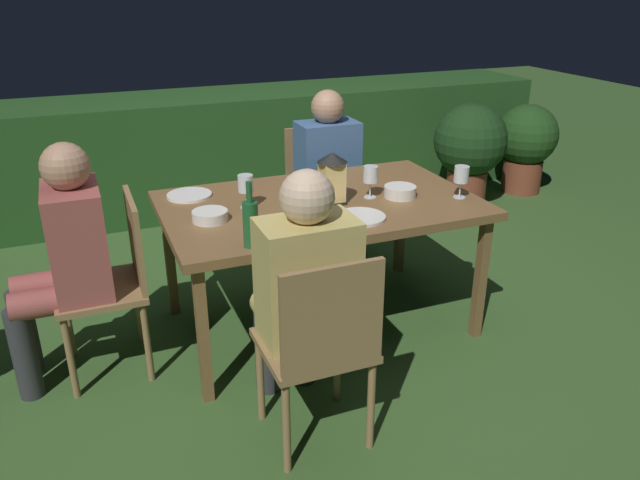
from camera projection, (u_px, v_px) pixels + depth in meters
ground_plane at (320, 323)px, 3.47m from camera, size 16.00×16.00×0.00m
dining_table at (320, 211)px, 3.21m from camera, size 1.60×1.00×0.73m
chair_head_near at (114, 278)px, 2.92m from camera, size 0.40×0.42×0.87m
person_in_rust at (65, 255)px, 2.79m from camera, size 0.48×0.38×1.15m
chair_side_right_b at (320, 186)px, 4.16m from camera, size 0.42×0.40×0.87m
person_in_blue at (331, 173)px, 3.94m from camera, size 0.38×0.47×1.15m
chair_side_left_a at (320, 344)px, 2.40m from camera, size 0.42×0.40×0.87m
person_in_mustard at (302, 287)px, 2.51m from camera, size 0.38×0.47×1.15m
lantern_centerpiece at (332, 175)px, 3.11m from camera, size 0.15×0.15×0.27m
green_bottle_on_table at (251, 223)px, 2.62m from camera, size 0.07×0.07×0.29m
wine_glass_a at (371, 176)px, 3.19m from camera, size 0.08×0.08×0.17m
wine_glass_b at (246, 185)px, 3.05m from camera, size 0.08×0.08×0.17m
wine_glass_c at (461, 176)px, 3.19m from camera, size 0.08×0.08×0.17m
plate_a at (189, 195)px, 3.25m from camera, size 0.23×0.23×0.01m
plate_b at (318, 179)px, 3.50m from camera, size 0.22×0.22×0.01m
plate_c at (360, 217)px, 2.96m from camera, size 0.24×0.24×0.01m
bowl_olives at (210, 215)px, 2.93m from camera, size 0.17×0.17×0.05m
bowl_bread at (400, 191)px, 3.24m from camera, size 0.17×0.17×0.06m
bowl_salad at (283, 233)px, 2.74m from camera, size 0.15×0.15×0.04m
hedge_backdrop at (221, 149)px, 5.15m from camera, size 5.61×0.77×0.91m
potted_plant_by_hedge at (470, 147)px, 5.02m from camera, size 0.59×0.59×0.86m
potted_plant_corner at (526, 142)px, 5.41m from camera, size 0.53×0.53×0.78m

